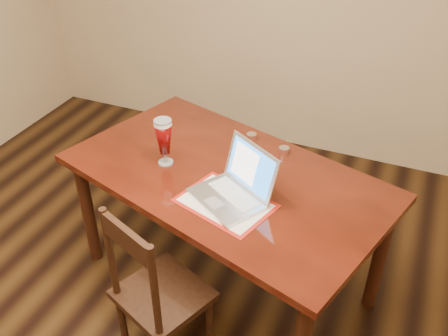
% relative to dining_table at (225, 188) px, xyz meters
% --- Properties ---
extents(room_shell, '(4.51, 5.01, 2.71)m').
position_rel_dining_table_xyz_m(room_shell, '(-0.22, -0.76, 1.04)').
color(room_shell, tan).
rests_on(room_shell, ground).
extents(dining_table, '(1.95, 1.45, 1.09)m').
position_rel_dining_table_xyz_m(dining_table, '(0.00, 0.00, 0.00)').
color(dining_table, '#53170B').
rests_on(dining_table, ground).
extents(dining_chair, '(0.54, 0.52, 0.98)m').
position_rel_dining_table_xyz_m(dining_chair, '(-0.11, -0.61, -0.26)').
color(dining_chair, black).
rests_on(dining_chair, ground).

